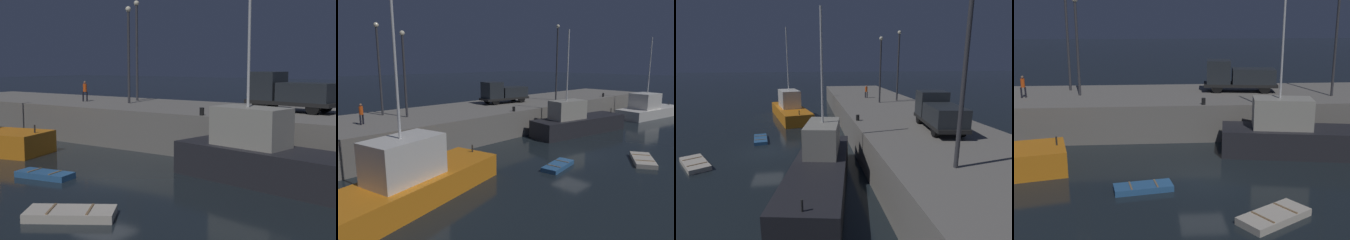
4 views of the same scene
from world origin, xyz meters
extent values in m
plane|color=black|center=(0.00, 0.00, 0.00)|extent=(320.00, 320.00, 0.00)
cube|color=gray|center=(0.00, 12.13, 1.33)|extent=(58.22, 9.77, 2.65)
cylinder|color=#262626|center=(-8.15, 2.59, 1.69)|extent=(0.10, 0.10, 0.50)
cube|color=#232328|center=(7.36, 4.14, 0.85)|extent=(11.54, 4.96, 1.71)
cube|color=#ADA899|center=(5.55, 4.46, 2.67)|extent=(3.94, 2.58, 1.92)
cylinder|color=silver|center=(5.36, 4.50, 7.11)|extent=(0.14, 0.14, 6.96)
cube|color=#2D6099|center=(-3.19, -0.95, 0.15)|extent=(3.12, 1.66, 0.31)
cube|color=olive|center=(-2.55, -0.84, 0.33)|extent=(0.26, 1.04, 0.04)
cube|color=olive|center=(-3.83, -1.07, 0.33)|extent=(0.26, 1.04, 0.04)
cube|color=beige|center=(2.50, -4.65, 0.17)|extent=(3.57, 3.00, 0.33)
cube|color=olive|center=(1.88, -5.04, 0.35)|extent=(0.77, 1.14, 0.04)
cube|color=olive|center=(3.11, -4.26, 0.35)|extent=(0.77, 1.14, 0.04)
cylinder|color=#38383D|center=(-9.36, 14.45, 6.57)|extent=(0.20, 0.20, 7.84)
cylinder|color=#38383D|center=(-8.20, 11.95, 6.18)|extent=(0.20, 0.20, 7.05)
cylinder|color=#38383D|center=(11.24, 10.26, 7.12)|extent=(0.20, 0.20, 8.93)
cylinder|color=black|center=(2.59, 12.19, 3.10)|extent=(0.93, 0.40, 0.90)
cylinder|color=black|center=(2.83, 13.89, 3.10)|extent=(0.93, 0.40, 0.90)
cylinder|color=black|center=(6.32, 11.67, 3.10)|extent=(0.93, 0.40, 0.90)
cylinder|color=black|center=(6.56, 13.37, 3.10)|extent=(0.93, 0.40, 0.90)
cube|color=black|center=(4.58, 12.78, 3.23)|extent=(6.12, 2.84, 0.25)
cube|color=#23282D|center=(2.83, 13.03, 4.28)|extent=(2.15, 2.28, 1.85)
cube|color=#23282D|center=(5.63, 12.63, 3.94)|extent=(3.67, 2.50, 1.18)
cylinder|color=black|center=(-12.41, 11.18, 3.05)|extent=(0.13, 0.13, 0.79)
cylinder|color=black|center=(-12.16, 11.36, 3.05)|extent=(0.13, 0.13, 0.79)
cylinder|color=#E54C14|center=(-12.29, 11.27, 3.77)|extent=(0.42, 0.42, 0.66)
sphere|color=#8C664C|center=(-12.29, 11.27, 4.22)|extent=(0.19, 0.19, 0.19)
cylinder|color=black|center=(0.93, 7.62, 2.88)|extent=(0.28, 0.28, 0.47)
camera|label=1|loc=(15.10, -16.59, 5.72)|focal=50.30mm
camera|label=2|loc=(-20.42, -13.52, 7.52)|focal=32.77mm
camera|label=3|loc=(21.94, 3.58, 7.48)|focal=28.47mm
camera|label=4|loc=(-2.77, -21.25, 8.54)|focal=45.60mm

